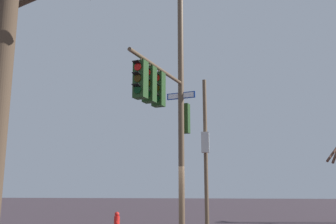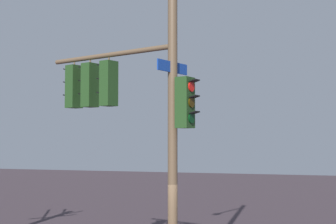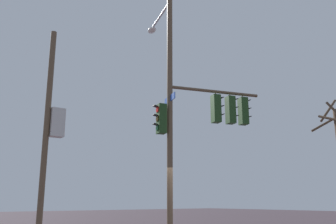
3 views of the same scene
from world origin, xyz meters
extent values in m
cylinder|color=brown|center=(-0.43, 0.47, 4.84)|extent=(0.21, 0.21, 9.69)
cylinder|color=brown|center=(1.37, -0.14, 5.54)|extent=(3.64, 1.33, 0.12)
cube|color=#1E3D19|center=(1.39, -0.14, 4.84)|extent=(0.40, 0.44, 1.10)
cylinder|color=red|center=(1.54, -0.20, 5.18)|extent=(0.10, 0.22, 0.22)
cube|color=black|center=(1.61, -0.22, 5.30)|extent=(0.22, 0.25, 0.06)
cylinder|color=#352504|center=(1.54, -0.20, 4.84)|extent=(0.10, 0.22, 0.22)
cube|color=black|center=(1.61, -0.22, 4.96)|extent=(0.22, 0.25, 0.06)
cylinder|color=black|center=(1.54, -0.20, 4.50)|extent=(0.10, 0.22, 0.22)
cube|color=black|center=(1.61, -0.22, 4.62)|extent=(0.22, 0.25, 0.06)
cylinder|color=brown|center=(1.39, -0.14, 5.46)|extent=(0.04, 0.04, 0.15)
cube|color=#1E3D19|center=(1.99, -0.35, 4.84)|extent=(0.40, 0.44, 1.10)
cylinder|color=red|center=(2.15, -0.40, 5.18)|extent=(0.10, 0.22, 0.22)
cube|color=black|center=(2.22, -0.42, 5.30)|extent=(0.22, 0.25, 0.06)
cylinder|color=#352504|center=(2.15, -0.40, 4.84)|extent=(0.10, 0.22, 0.22)
cube|color=black|center=(2.22, -0.42, 4.96)|extent=(0.22, 0.25, 0.06)
cylinder|color=black|center=(2.15, -0.40, 4.50)|extent=(0.10, 0.22, 0.22)
cube|color=black|center=(2.22, -0.42, 4.62)|extent=(0.22, 0.25, 0.06)
cylinder|color=brown|center=(1.99, -0.35, 5.46)|extent=(0.04, 0.04, 0.15)
cube|color=#1E3D19|center=(2.54, -0.53, 4.84)|extent=(0.41, 0.44, 1.10)
cylinder|color=red|center=(2.69, -0.59, 5.18)|extent=(0.11, 0.22, 0.22)
cube|color=black|center=(2.76, -0.62, 5.30)|extent=(0.22, 0.25, 0.06)
cylinder|color=#352504|center=(2.69, -0.59, 4.84)|extent=(0.11, 0.22, 0.22)
cube|color=black|center=(2.76, -0.62, 4.96)|extent=(0.22, 0.25, 0.06)
cylinder|color=black|center=(2.69, -0.59, 4.50)|extent=(0.11, 0.22, 0.22)
cube|color=black|center=(2.76, -0.62, 4.62)|extent=(0.22, 0.25, 0.06)
cylinder|color=brown|center=(2.54, -0.53, 5.46)|extent=(0.04, 0.04, 0.15)
cube|color=#1E3D19|center=(-0.74, 0.58, 4.27)|extent=(0.39, 0.43, 1.10)
cylinder|color=red|center=(-0.90, 0.62, 4.61)|extent=(0.09, 0.22, 0.22)
cube|color=black|center=(-0.97, 0.64, 4.73)|extent=(0.21, 0.24, 0.06)
cylinder|color=#352504|center=(-0.90, 0.62, 4.27)|extent=(0.09, 0.22, 0.22)
cube|color=black|center=(-0.97, 0.64, 4.39)|extent=(0.21, 0.24, 0.06)
cylinder|color=black|center=(-0.90, 0.62, 3.93)|extent=(0.09, 0.22, 0.22)
cube|color=black|center=(-0.97, 0.64, 4.05)|extent=(0.21, 0.24, 0.06)
cube|color=navy|center=(-0.43, 0.47, 5.07)|extent=(0.38, 1.05, 0.24)
cube|color=white|center=(-0.41, 0.47, 5.07)|extent=(0.32, 0.95, 0.18)
cylinder|color=brown|center=(-4.68, 1.38, 3.44)|extent=(0.19, 0.19, 6.88)
cube|color=silver|center=(-4.37, 1.37, 3.79)|extent=(0.46, 0.37, 0.93)
cylinder|color=red|center=(-3.38, -2.47, 0.28)|extent=(0.24, 0.24, 0.55)
sphere|color=red|center=(-3.38, -2.47, 0.63)|extent=(0.20, 0.20, 0.20)
cylinder|color=red|center=(-3.52, -2.47, 0.30)|extent=(0.10, 0.09, 0.09)
cylinder|color=red|center=(-3.24, -2.47, 0.30)|extent=(0.10, 0.09, 0.09)
cylinder|color=brown|center=(-7.44, 8.05, 3.44)|extent=(0.98, 0.98, 0.87)
cylinder|color=brown|center=(-7.33, 8.23, 3.49)|extent=(0.64, 0.79, 1.12)
cylinder|color=#4C3B2B|center=(7.10, -1.71, 4.94)|extent=(0.14, 1.17, 0.54)
camera|label=1|loc=(12.57, 1.18, 1.87)|focal=39.10mm
camera|label=2|loc=(-3.57, 10.75, 3.46)|focal=52.54mm
camera|label=3|loc=(-8.68, -10.02, 1.35)|focal=39.45mm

